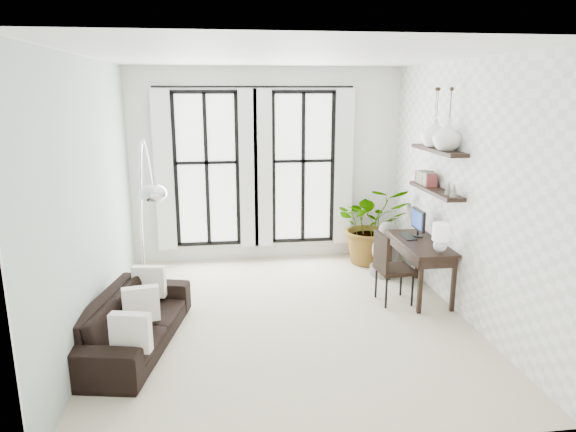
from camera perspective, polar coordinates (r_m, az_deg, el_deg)
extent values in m
plane|color=beige|center=(6.66, -0.19, -11.31)|extent=(5.00, 5.00, 0.00)
plane|color=white|center=(6.04, -0.22, 17.36)|extent=(5.00, 5.00, 0.00)
plane|color=#A4B7AB|center=(6.28, -21.02, 1.63)|extent=(0.00, 5.00, 5.00)
plane|color=white|center=(6.81, 18.96, 2.68)|extent=(0.00, 5.00, 5.00)
plane|color=white|center=(8.60, -2.33, 5.60)|extent=(4.50, 0.00, 4.50)
cube|color=white|center=(8.55, -9.02, 5.05)|extent=(1.00, 0.02, 2.50)
cube|color=white|center=(8.50, -13.64, 4.78)|extent=(0.30, 0.04, 2.60)
cube|color=white|center=(8.46, -4.41, 5.09)|extent=(0.30, 0.04, 2.60)
cube|color=white|center=(8.65, 1.67, 5.32)|extent=(1.00, 0.02, 2.50)
cube|color=white|center=(8.47, -2.78, 5.13)|extent=(0.30, 0.04, 2.60)
cube|color=white|center=(8.69, 6.23, 5.28)|extent=(0.30, 0.04, 2.60)
cylinder|color=black|center=(8.38, -3.74, 14.15)|extent=(3.20, 0.03, 0.03)
cube|color=black|center=(7.24, 16.06, 2.72)|extent=(0.25, 1.30, 0.05)
cube|color=black|center=(7.16, 16.35, 7.04)|extent=(0.25, 1.30, 0.05)
cube|color=#B82E43|center=(7.72, 14.51, 4.35)|extent=(0.16, 0.04, 0.18)
cube|color=#3264B1|center=(7.68, 14.63, 4.29)|extent=(0.16, 0.04, 0.18)
cube|color=orange|center=(7.64, 14.76, 4.23)|extent=(0.16, 0.03, 0.18)
cube|color=green|center=(7.60, 14.88, 4.18)|extent=(0.16, 0.03, 0.18)
cube|color=#B44EB7|center=(7.56, 15.01, 4.12)|extent=(0.16, 0.03, 0.18)
cube|color=gold|center=(7.52, 15.14, 4.06)|extent=(0.16, 0.03, 0.18)
cube|color=#555555|center=(7.48, 15.27, 4.00)|extent=(0.16, 0.03, 0.18)
cube|color=#38C5B3|center=(7.43, 15.40, 3.94)|extent=(0.16, 0.03, 0.18)
cube|color=#9B916F|center=(7.39, 15.54, 3.88)|extent=(0.16, 0.03, 0.18)
cube|color=brown|center=(7.35, 15.67, 3.82)|extent=(0.16, 0.03, 0.18)
cone|color=gray|center=(6.86, 17.43, 3.01)|extent=(0.10, 0.10, 0.18)
cone|color=gray|center=(6.73, 17.96, 2.77)|extent=(0.10, 0.10, 0.18)
imported|color=black|center=(6.14, -16.82, -11.12)|extent=(1.18, 2.16, 0.60)
cube|color=white|center=(5.42, -17.08, -12.27)|extent=(0.40, 0.12, 0.40)
cube|color=white|center=(6.05, -16.01, -9.38)|extent=(0.40, 0.12, 0.40)
cube|color=white|center=(6.69, -15.16, -7.04)|extent=(0.40, 0.12, 0.40)
imported|color=#2D7228|center=(8.62, 9.30, -0.92)|extent=(1.28, 1.13, 1.32)
cube|color=black|center=(7.35, 14.53, -2.92)|extent=(0.56, 1.33, 0.04)
cube|color=black|center=(7.37, 14.34, -3.61)|extent=(0.51, 1.27, 0.12)
cube|color=black|center=(6.86, 14.48, -7.57)|extent=(0.05, 0.05, 0.74)
cube|color=black|center=(7.03, 17.90, -7.26)|extent=(0.05, 0.05, 0.74)
cube|color=black|center=(7.94, 11.22, -4.43)|extent=(0.05, 0.05, 0.74)
cube|color=black|center=(8.09, 14.25, -4.25)|extent=(0.05, 0.05, 0.74)
cube|color=black|center=(7.53, 14.30, -0.38)|extent=(0.04, 0.42, 0.30)
cube|color=navy|center=(7.52, 14.12, -0.39)|extent=(0.00, 0.36, 0.24)
cube|color=black|center=(7.53, 13.11, -2.19)|extent=(0.15, 0.40, 0.02)
sphere|color=silver|center=(6.89, 16.54, -3.22)|extent=(0.18, 0.18, 0.18)
cylinder|color=white|center=(6.84, 16.65, -1.69)|extent=(0.22, 0.22, 0.22)
cube|color=black|center=(7.13, 11.78, -5.84)|extent=(0.50, 0.50, 0.05)
cube|color=black|center=(6.97, 10.32, -3.99)|extent=(0.07, 0.47, 0.52)
cylinder|color=black|center=(6.99, 10.72, -8.35)|extent=(0.03, 0.03, 0.43)
cylinder|color=black|center=(7.11, 13.59, -8.11)|extent=(0.03, 0.03, 0.43)
cylinder|color=black|center=(7.32, 9.82, -7.28)|extent=(0.03, 0.03, 0.43)
cylinder|color=black|center=(7.44, 12.58, -7.08)|extent=(0.03, 0.03, 0.43)
cylinder|color=silver|center=(7.76, -15.53, -7.71)|extent=(0.34, 0.34, 0.09)
cylinder|color=silver|center=(7.60, -15.76, -4.40)|extent=(0.03, 0.03, 0.94)
ellipsoid|color=silver|center=(5.70, -14.78, 2.44)|extent=(0.30, 0.30, 0.20)
cylinder|color=gray|center=(8.25, 10.70, -5.94)|extent=(0.48, 0.48, 0.14)
ellipsoid|color=gray|center=(8.15, 10.81, -3.73)|extent=(0.43, 0.43, 0.53)
sphere|color=gray|center=(8.05, 10.92, -1.45)|extent=(0.24, 0.24, 0.24)
imported|color=white|center=(6.91, 17.30, 8.55)|extent=(0.37, 0.37, 0.38)
imported|color=white|center=(7.28, 15.99, 8.87)|extent=(0.37, 0.37, 0.38)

